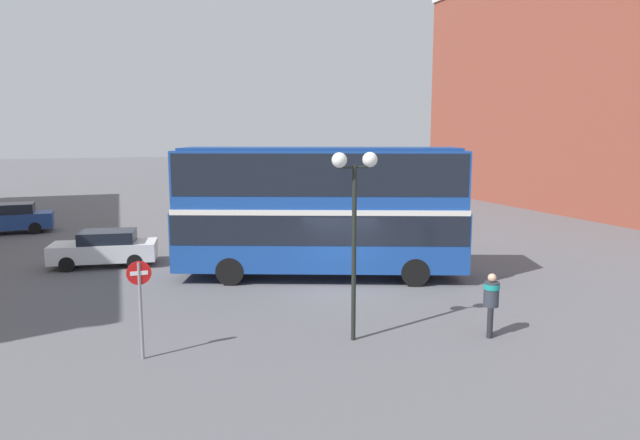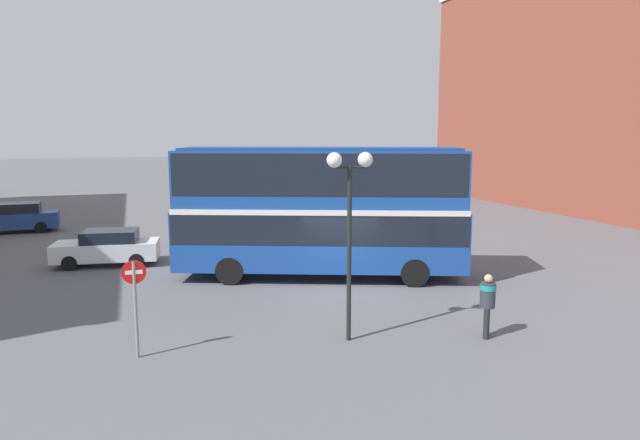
{
  "view_description": "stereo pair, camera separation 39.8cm",
  "coord_description": "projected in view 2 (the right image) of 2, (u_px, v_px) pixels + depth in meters",
  "views": [
    {
      "loc": [
        -7.19,
        -18.29,
        5.43
      ],
      "look_at": [
        -0.19,
        1.66,
        2.21
      ],
      "focal_mm": 32.0,
      "sensor_mm": 36.0,
      "label": 1
    },
    {
      "loc": [
        -6.81,
        -18.42,
        5.43
      ],
      "look_at": [
        -0.19,
        1.66,
        2.21
      ],
      "focal_mm": 32.0,
      "sensor_mm": 36.0,
      "label": 2
    }
  ],
  "objects": [
    {
      "name": "ground_plane",
      "position": [
        340.0,
        288.0,
        20.22
      ],
      "size": [
        240.0,
        240.0,
        0.0
      ],
      "primitive_type": "plane",
      "color": "#5B5B60"
    },
    {
      "name": "building_row_right",
      "position": [
        629.0,
        83.0,
        38.75
      ],
      "size": [
        10.57,
        33.4,
        17.63
      ],
      "color": "brown",
      "rests_on": "ground_plane"
    },
    {
      "name": "double_decker_bus",
      "position": [
        320.0,
        204.0,
        21.29
      ],
      "size": [
        10.97,
        6.22,
        4.92
      ],
      "rotation": [
        0.0,
        0.0,
        -0.36
      ],
      "color": "#194293",
      "rests_on": "ground_plane"
    },
    {
      "name": "pedestrian_foreground",
      "position": [
        488.0,
        299.0,
        15.18
      ],
      "size": [
        0.6,
        0.6,
        1.74
      ],
      "rotation": [
        0.0,
        0.0,
        2.5
      ],
      "color": "#232328",
      "rests_on": "ground_plane"
    },
    {
      "name": "parked_car_kerb_near",
      "position": [
        14.0,
        217.0,
        31.53
      ],
      "size": [
        4.71,
        2.06,
        1.63
      ],
      "rotation": [
        0.0,
        0.0,
        3.19
      ],
      "color": "navy",
      "rests_on": "ground_plane"
    },
    {
      "name": "parked_car_kerb_far",
      "position": [
        107.0,
        247.0,
        23.67
      ],
      "size": [
        4.35,
        2.29,
        1.47
      ],
      "rotation": [
        0.0,
        0.0,
        3.0
      ],
      "color": "silver",
      "rests_on": "ground_plane"
    },
    {
      "name": "street_lamp_twin_globe",
      "position": [
        350.0,
        194.0,
        14.55
      ],
      "size": [
        1.23,
        0.39,
        4.96
      ],
      "color": "black",
      "rests_on": "ground_plane"
    },
    {
      "name": "no_entry_sign",
      "position": [
        135.0,
        294.0,
        13.72
      ],
      "size": [
        0.58,
        0.08,
        2.43
      ],
      "color": "gray",
      "rests_on": "ground_plane"
    }
  ]
}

